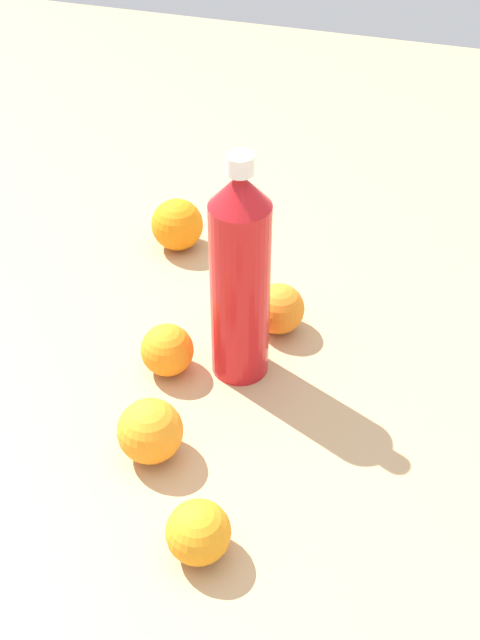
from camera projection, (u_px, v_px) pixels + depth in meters
name	position (u px, v px, depth m)	size (l,w,h in m)	color
ground_plane	(264.00, 376.00, 1.02)	(2.40, 2.40, 0.00)	tan
water_bottle	(240.00, 278.00, 0.94)	(0.07, 0.07, 0.31)	red
orange_0	(150.00, 431.00, 0.90)	(0.08, 0.08, 0.08)	orange
orange_1	(198.00, 532.00, 0.80)	(0.07, 0.07, 0.07)	orange
orange_2	(167.00, 350.00, 1.01)	(0.07, 0.07, 0.07)	orange
orange_3	(177.00, 225.00, 1.22)	(0.08, 0.08, 0.08)	orange
orange_4	(279.00, 309.00, 1.07)	(0.07, 0.07, 0.07)	orange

